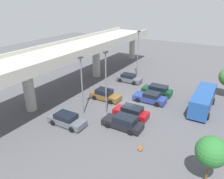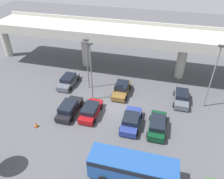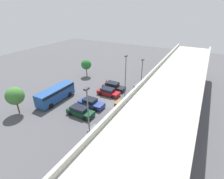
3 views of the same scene
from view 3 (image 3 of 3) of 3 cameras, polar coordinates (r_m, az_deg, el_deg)
name	(u,v)px [view 3 (image 3 of 3)]	position (r m, az deg, el deg)	size (l,w,h in m)	color
ground_plane	(111,104)	(32.73, -0.44, -4.64)	(103.33, 103.33, 0.00)	#4C4C51
highway_overpass	(174,85)	(26.95, 19.66, 1.30)	(49.64, 7.58, 7.51)	#ADAAA0
parked_car_0	(145,87)	(38.10, 10.88, 0.71)	(2.15, 4.76, 1.46)	#515660
parked_car_1	(113,86)	(37.81, 0.47, 1.06)	(2.18, 4.90, 1.59)	black
parked_car_2	(108,92)	(35.43, -1.24, -0.79)	(2.13, 4.58, 1.48)	maroon
parked_car_3	(129,105)	(31.04, 5.41, -5.03)	(2.18, 4.66, 1.58)	brown
parked_car_4	(91,103)	(31.76, -6.89, -4.39)	(2.23, 4.81, 1.52)	navy
parked_car_5	(80,111)	(29.65, -10.38, -6.98)	(2.12, 4.67, 1.55)	#0C381E
parked_car_6	(105,133)	(24.80, -2.39, -14.10)	(2.11, 4.53, 1.50)	#515660
shuttle_bus	(56,93)	(34.68, -17.94, -1.19)	(8.07, 2.65, 2.63)	#1E478C
lamp_post_near_aisle	(125,74)	(33.07, 4.43, 5.10)	(0.70, 0.35, 8.46)	slate
lamp_post_mid_lot	(89,118)	(20.23, -7.67, -9.07)	(0.70, 0.35, 8.86)	slate
lamp_post_by_overpass	(142,76)	(33.62, 9.62, 4.51)	(0.70, 0.35, 7.77)	slate
tree_front_left	(86,65)	(44.93, -8.42, 8.08)	(2.55, 2.55, 4.36)	brown
tree_front_centre	(15,96)	(32.49, -29.14, -1.84)	(2.95, 2.95, 4.79)	brown
traffic_cone	(106,81)	(41.76, -1.84, 2.93)	(0.44, 0.44, 0.70)	black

